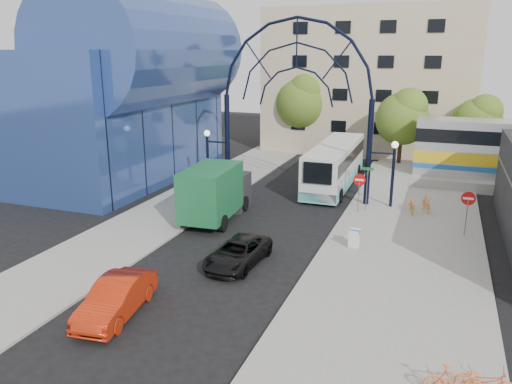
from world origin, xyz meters
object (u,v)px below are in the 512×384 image
at_px(gateway_arch, 296,73).
at_px(street_name_sign, 367,180).
at_px(do_not_enter_sign, 468,203).
at_px(red_sedan, 116,298).
at_px(green_truck, 216,192).
at_px(bike_far_a, 485,381).
at_px(black_suv, 238,253).
at_px(tree_north_a, 404,116).
at_px(stop_sign, 359,183).
at_px(tree_north_b, 303,100).
at_px(city_bus, 335,164).
at_px(tree_north_c, 479,120).
at_px(sandwich_board, 354,236).
at_px(bike_near_a, 412,204).
at_px(bike_near_b, 426,204).
at_px(bike_far_b, 455,382).

bearing_deg(gateway_arch, street_name_sign, -15.07).
height_order(do_not_enter_sign, red_sedan, do_not_enter_sign).
distance_m(green_truck, bike_far_a, 18.92).
relative_size(black_suv, red_sedan, 1.00).
distance_m(green_truck, black_suv, 7.22).
height_order(tree_north_a, bike_far_a, tree_north_a).
relative_size(stop_sign, street_name_sign, 0.89).
height_order(tree_north_a, black_suv, tree_north_a).
bearing_deg(tree_north_b, do_not_enter_sign, -53.26).
distance_m(city_bus, red_sedan, 22.57).
height_order(tree_north_c, bike_far_a, tree_north_c).
relative_size(sandwich_board, green_truck, 0.14).
bearing_deg(bike_far_a, red_sedan, 87.48).
bearing_deg(bike_near_a, city_bus, 131.77).
bearing_deg(red_sedan, green_truck, 88.58).
bearing_deg(city_bus, gateway_arch, -115.01).
bearing_deg(gateway_arch, bike_far_a, -58.28).
relative_size(tree_north_b, bike_near_a, 4.27).
bearing_deg(red_sedan, city_bus, 72.63).
height_order(black_suv, bike_near_b, black_suv).
xyz_separation_m(black_suv, bike_near_a, (7.26, 11.16, 0.00)).
xyz_separation_m(gateway_arch, tree_north_b, (-3.88, 15.93, -3.29)).
xyz_separation_m(do_not_enter_sign, bike_near_a, (-3.01, 3.29, -1.36)).
distance_m(gateway_arch, green_truck, 9.58).
xyz_separation_m(bike_far_a, bike_far_b, (-0.85, -0.49, 0.07)).
bearing_deg(red_sedan, bike_near_a, 52.55).
relative_size(tree_north_a, city_bus, 0.60).
relative_size(red_sedan, bike_near_a, 2.35).
distance_m(gateway_arch, sandwich_board, 12.52).
relative_size(stop_sign, tree_north_c, 0.38).
xyz_separation_m(gateway_arch, street_name_sign, (5.20, -1.40, -6.43)).
height_order(street_name_sign, sandwich_board, street_name_sign).
xyz_separation_m(sandwich_board, bike_near_a, (2.39, 7.31, -0.13)).
height_order(tree_north_c, green_truck, tree_north_c).
distance_m(street_name_sign, tree_north_a, 13.59).
distance_m(gateway_arch, stop_sign, 8.37).
xyz_separation_m(do_not_enter_sign, tree_north_a, (-4.88, 15.93, 2.63)).
xyz_separation_m(gateway_arch, tree_north_c, (12.12, 13.93, -4.28)).
distance_m(do_not_enter_sign, red_sedan, 18.97).
distance_m(sandwich_board, bike_far_b, 11.62).
height_order(gateway_arch, do_not_enter_sign, gateway_arch).
distance_m(tree_north_b, tree_north_c, 16.15).
xyz_separation_m(street_name_sign, red_sedan, (-7.05, -16.50, -1.40)).
height_order(city_bus, bike_near_a, city_bus).
bearing_deg(stop_sign, sandwich_board, -82.43).
bearing_deg(bike_far_b, bike_far_a, -66.32).
bearing_deg(red_sedan, sandwich_board, 45.32).
xyz_separation_m(tree_north_c, green_truck, (-15.29, -19.82, -2.58)).
relative_size(do_not_enter_sign, bike_far_b, 1.42).
distance_m(red_sedan, bike_near_a, 19.80).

